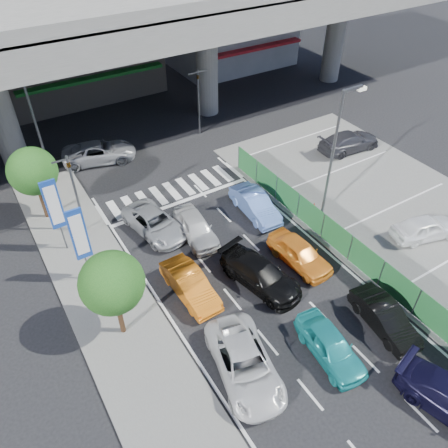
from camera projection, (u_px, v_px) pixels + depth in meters
ground at (295, 327)px, 20.67m from camera, size 120.00×120.00×0.00m
parking_lot at (417, 225)px, 26.38m from camera, size 12.00×28.00×0.06m
sidewalk_left at (124, 331)px, 20.42m from camera, size 4.00×30.00×0.12m
fence_run at (364, 260)px, 22.88m from camera, size 0.16×22.00×1.80m
expressway at (102, 19)px, 29.38m from camera, size 64.00×14.00×10.75m
building_center at (61, 4)px, 37.34m from camera, size 14.00×10.90×15.00m
building_east at (226, 1)px, 44.10m from camera, size 12.00×10.90×12.00m
traffic_light_left at (71, 176)px, 23.47m from camera, size 1.60×1.24×5.20m
traffic_light_right at (198, 86)px, 32.74m from camera, size 1.60×1.24×5.20m
street_lamp_right at (337, 144)px, 24.40m from camera, size 1.65×0.22×8.00m
street_lamp_left at (37, 119)px, 26.79m from camera, size 1.65×0.22×8.00m
signboard_near at (80, 237)px, 21.01m from camera, size 0.80×0.14×4.70m
signboard_far at (54, 207)px, 22.81m from camera, size 0.80×0.14×4.70m
tree_near at (112, 283)px, 18.28m from camera, size 2.80×2.80×4.80m
tree_far at (33, 171)px, 24.80m from camera, size 2.80×2.80×4.80m
sedan_white_mid_left at (245, 364)px, 18.40m from camera, size 3.32×5.35×1.38m
taxi_teal_mid at (330, 345)px, 19.12m from camera, size 1.97×4.06×1.33m
hatch_black_mid_right at (385, 317)px, 20.32m from camera, size 1.84×4.02×1.28m
taxi_orange_left at (190, 285)px, 21.83m from camera, size 1.59×4.13×1.34m
sedan_black_mid at (260, 274)px, 22.38m from camera, size 2.93×5.06×1.38m
taxi_orange_right at (300, 253)px, 23.55m from camera, size 1.93×4.16×1.38m
wagon_silver_front_left at (155, 223)px, 25.58m from camera, size 2.88×4.92×1.29m
sedan_white_front_mid at (196, 227)px, 25.20m from camera, size 1.99×4.18×1.38m
kei_truck_front_right at (255, 204)px, 26.87m from camera, size 1.67×4.26×1.38m
crossing_wagon_silver at (99, 152)px, 31.60m from camera, size 5.67×3.78×1.45m
parked_sedan_white at (426, 227)px, 25.12m from camera, size 4.28×2.59×1.36m
parked_sedan_dgrey at (349, 141)px, 32.70m from camera, size 5.06×2.35×1.43m
traffic_cone at (314, 207)px, 27.22m from camera, size 0.41×0.41×0.64m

